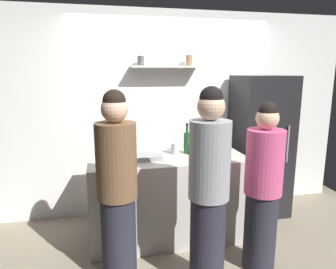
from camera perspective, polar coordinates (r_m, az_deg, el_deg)
ground_plane at (r=3.36m, az=5.63°, el=-21.77°), size 5.28×5.28×0.00m
back_wall_assembly at (r=4.04m, az=0.54°, el=3.94°), size 4.80×0.32×2.60m
refrigerator at (r=4.14m, az=16.76°, el=-2.07°), size 0.67×0.63×1.80m
counter at (r=3.50m, az=0.00°, el=-11.56°), size 1.70×0.73×0.93m
baking_pan at (r=3.26m, az=-4.26°, el=-4.20°), size 0.34×0.24×0.05m
utensil_holder at (r=3.46m, az=1.36°, el=-2.58°), size 0.09×0.09×0.21m
wine_bottle_amber_glass at (r=3.31m, az=6.97°, el=-2.44°), size 0.06×0.06×0.31m
wine_bottle_green_glass at (r=3.47m, az=3.53°, el=-1.41°), size 0.07×0.07×0.35m
water_bottle_plastic at (r=3.34m, az=-8.74°, el=-2.38°), size 0.08×0.08×0.25m
person_grey_hoodie at (r=2.60m, az=7.57°, el=-10.58°), size 0.34×0.34×1.74m
person_pink_top at (r=2.99m, az=17.21°, el=-9.79°), size 0.34×0.34×1.59m
person_brown_jacket at (r=2.66m, az=-9.40°, el=-10.56°), size 0.34×0.34×1.71m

